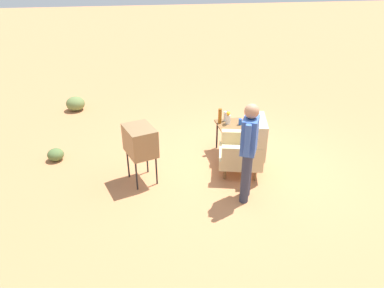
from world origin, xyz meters
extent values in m
plane|color=#C17A4C|center=(0.00, 0.00, 0.00)|extent=(60.00, 60.00, 0.00)
cylinder|color=brown|center=(-0.19, -0.27, 0.11)|extent=(0.05, 0.05, 0.22)
cylinder|color=brown|center=(0.32, -0.41, 0.11)|extent=(0.05, 0.05, 0.22)
cylinder|color=brown|center=(-0.05, 0.24, 0.11)|extent=(0.05, 0.05, 0.22)
cylinder|color=brown|center=(0.46, 0.10, 0.11)|extent=(0.05, 0.05, 0.22)
cube|color=#CCB784|center=(0.13, -0.08, 0.32)|extent=(0.94, 0.94, 0.20)
cube|color=#CCB784|center=(0.22, 0.22, 0.74)|extent=(0.77, 0.36, 0.64)
cube|color=#CCB784|center=(-0.17, 0.00, 0.55)|extent=(0.32, 0.70, 0.26)
cube|color=#CCB784|center=(0.44, -0.17, 0.55)|extent=(0.32, 0.70, 0.26)
cylinder|color=black|center=(-0.85, -0.25, 0.30)|extent=(0.04, 0.04, 0.60)
cylinder|color=black|center=(-0.40, -0.25, 0.30)|extent=(0.04, 0.04, 0.60)
cylinder|color=black|center=(-0.85, 0.19, 0.30)|extent=(0.04, 0.04, 0.60)
cylinder|color=black|center=(-0.40, 0.19, 0.30)|extent=(0.04, 0.04, 0.60)
cube|color=brown|center=(-0.62, -0.03, 0.61)|extent=(0.56, 0.56, 0.03)
cylinder|color=black|center=(0.24, -1.62, 0.28)|extent=(0.03, 0.03, 0.55)
cylinder|color=black|center=(-0.18, -1.74, 0.28)|extent=(0.03, 0.03, 0.55)
cylinder|color=black|center=(0.35, -1.96, 0.28)|extent=(0.03, 0.03, 0.55)
cylinder|color=black|center=(-0.07, -2.09, 0.28)|extent=(0.03, 0.03, 0.55)
cube|color=olive|center=(0.08, -1.85, 0.79)|extent=(0.70, 0.59, 0.48)
cube|color=#383D3F|center=(0.02, -1.64, 0.79)|extent=(0.41, 0.13, 0.34)
cylinder|color=#2D3347|center=(0.84, -0.20, 0.43)|extent=(0.14, 0.14, 0.86)
cylinder|color=#2D3347|center=(1.02, -0.30, 0.43)|extent=(0.14, 0.14, 0.86)
cube|color=#3356A8|center=(0.93, -0.25, 1.14)|extent=(0.42, 0.36, 0.56)
cylinder|color=#3356A8|center=(0.72, -0.14, 1.17)|extent=(0.09, 0.09, 0.50)
cylinder|color=#3356A8|center=(1.14, -0.36, 1.17)|extent=(0.09, 0.09, 0.50)
sphere|color=#A37556|center=(0.93, -0.25, 1.53)|extent=(0.22, 0.22, 0.22)
cylinder|color=brown|center=(-0.71, -0.25, 0.78)|extent=(0.07, 0.07, 0.30)
cylinder|color=silver|center=(-0.79, -0.12, 0.73)|extent=(0.06, 0.06, 0.20)
cylinder|color=blue|center=(-0.56, 0.12, 0.69)|extent=(0.07, 0.07, 0.12)
cylinder|color=silver|center=(-0.64, -0.10, 0.72)|extent=(0.09, 0.09, 0.18)
sphere|color=yellow|center=(-0.64, -0.10, 0.86)|extent=(0.07, 0.07, 0.07)
sphere|color=#E04C66|center=(-0.68, -0.09, 0.86)|extent=(0.07, 0.07, 0.07)
sphere|color=orange|center=(-0.61, -0.11, 0.86)|extent=(0.07, 0.07, 0.07)
ellipsoid|color=#516B38|center=(-0.97, -3.47, 0.12)|extent=(0.31, 0.31, 0.24)
ellipsoid|color=olive|center=(-3.62, -3.34, 0.18)|extent=(0.48, 0.48, 0.37)
camera|label=1|loc=(5.34, -2.00, 3.41)|focal=32.45mm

